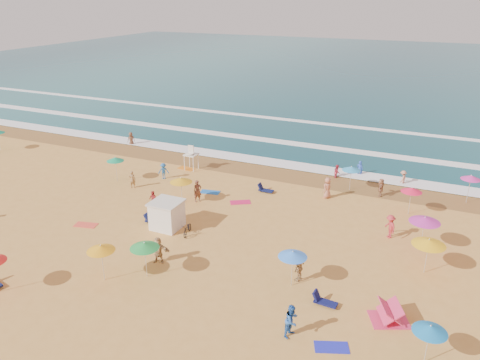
% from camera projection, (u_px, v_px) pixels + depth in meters
% --- Properties ---
extents(ground, '(220.00, 220.00, 0.00)m').
position_uv_depth(ground, '(230.00, 230.00, 34.60)').
color(ground, gold).
rests_on(ground, ground).
extents(ocean, '(220.00, 140.00, 0.18)m').
position_uv_depth(ocean, '(389.00, 70.00, 105.64)').
color(ocean, '#0C4756').
rests_on(ocean, ground).
extents(wet_sand, '(220.00, 220.00, 0.00)m').
position_uv_depth(wet_sand, '(285.00, 174.00, 45.17)').
color(wet_sand, olive).
rests_on(wet_sand, ground).
extents(surf_foam, '(200.00, 18.70, 0.05)m').
position_uv_depth(surf_foam, '(311.00, 148.00, 52.59)').
color(surf_foam, white).
rests_on(surf_foam, ground).
extents(cabana, '(2.00, 2.00, 2.00)m').
position_uv_depth(cabana, '(167.00, 215.00, 34.67)').
color(cabana, white).
rests_on(cabana, ground).
extents(cabana_roof, '(2.20, 2.20, 0.12)m').
position_uv_depth(cabana_roof, '(166.00, 202.00, 34.27)').
color(cabana_roof, silver).
rests_on(cabana_roof, cabana).
extents(bicycle, '(0.94, 1.75, 0.87)m').
position_uv_depth(bicycle, '(187.00, 229.00, 33.90)').
color(bicycle, black).
rests_on(bicycle, ground).
extents(lifeguard_stand, '(1.20, 1.20, 2.10)m').
position_uv_depth(lifeguard_stand, '(191.00, 159.00, 46.08)').
color(lifeguard_stand, white).
rests_on(lifeguard_stand, ground).
extents(beach_umbrellas, '(69.04, 26.63, 0.72)m').
position_uv_depth(beach_umbrellas, '(283.00, 212.00, 32.63)').
color(beach_umbrellas, yellow).
rests_on(beach_umbrellas, ground).
extents(loungers, '(49.58, 21.94, 0.34)m').
position_uv_depth(loungers, '(284.00, 274.00, 28.92)').
color(loungers, navy).
rests_on(loungers, ground).
extents(towels, '(55.81, 24.35, 0.03)m').
position_uv_depth(towels, '(237.00, 235.00, 33.89)').
color(towels, red).
rests_on(towels, ground).
extents(beachgoers, '(31.25, 25.08, 2.13)m').
position_uv_depth(beachgoers, '(250.00, 203.00, 37.22)').
color(beachgoers, tan).
rests_on(beachgoers, ground).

